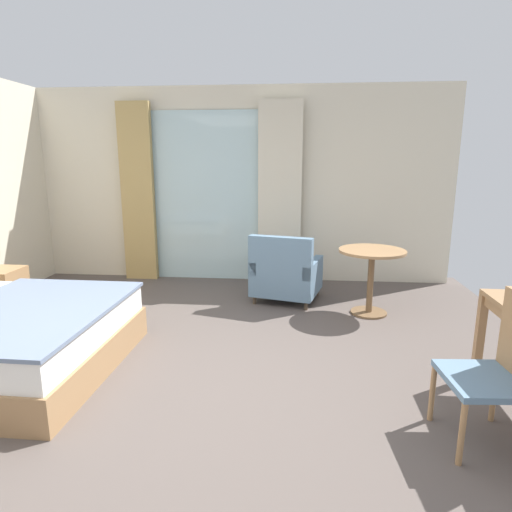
# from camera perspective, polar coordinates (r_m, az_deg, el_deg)

# --- Properties ---
(ground) EXTENTS (6.40, 6.87, 0.10)m
(ground) POSITION_cam_1_polar(r_m,az_deg,el_deg) (3.57, -9.08, -17.29)
(ground) COLOR #564C47
(wall_back) EXTENTS (6.00, 0.12, 2.73)m
(wall_back) POSITION_cam_1_polar(r_m,az_deg,el_deg) (6.23, -2.32, 9.35)
(wall_back) COLOR beige
(wall_back) RESTS_ON ground
(balcony_glass_door) EXTENTS (1.59, 0.02, 2.40)m
(balcony_glass_door) POSITION_cam_1_polar(r_m,az_deg,el_deg) (6.23, -6.25, 7.78)
(balcony_glass_door) COLOR silver
(balcony_glass_door) RESTS_ON ground
(curtain_panel_left) EXTENTS (0.46, 0.10, 2.51)m
(curtain_panel_left) POSITION_cam_1_polar(r_m,az_deg,el_deg) (6.41, -15.49, 8.05)
(curtain_panel_left) COLOR tan
(curtain_panel_left) RESTS_ON ground
(curtain_panel_right) EXTENTS (0.60, 0.10, 2.51)m
(curtain_panel_right) POSITION_cam_1_polar(r_m,az_deg,el_deg) (6.01, 3.20, 8.20)
(curtain_panel_right) COLOR beige
(curtain_panel_right) RESTS_ON ground
(nightstand) EXTENTS (0.44, 0.44, 0.50)m
(nightstand) POSITION_cam_1_polar(r_m,az_deg,el_deg) (5.77, -30.83, -3.92)
(nightstand) COLOR #9E754C
(nightstand) RESTS_ON ground
(desk_chair) EXTENTS (0.48, 0.51, 0.95)m
(desk_chair) POSITION_cam_1_polar(r_m,az_deg,el_deg) (3.03, 29.83, -12.57)
(desk_chair) COLOR slate
(desk_chair) RESTS_ON ground
(armchair_by_window) EXTENTS (0.92, 0.89, 0.85)m
(armchair_by_window) POSITION_cam_1_polar(r_m,az_deg,el_deg) (5.30, 3.97, -2.55)
(armchair_by_window) COLOR slate
(armchair_by_window) RESTS_ON ground
(round_cafe_table) EXTENTS (0.74, 0.74, 0.75)m
(round_cafe_table) POSITION_cam_1_polar(r_m,az_deg,el_deg) (4.96, 15.14, -1.33)
(round_cafe_table) COLOR #9E754C
(round_cafe_table) RESTS_ON ground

